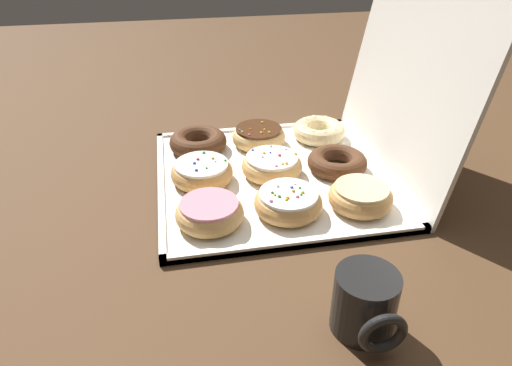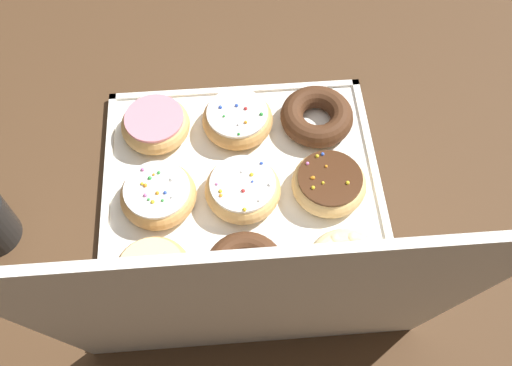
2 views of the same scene
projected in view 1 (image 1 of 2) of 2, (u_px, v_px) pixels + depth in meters
name	position (u px, v px, depth m)	size (l,w,h in m)	color
ground_plane	(272.00, 179.00, 0.92)	(3.00, 3.00, 0.00)	#4C331E
donut_box	(272.00, 177.00, 0.92)	(0.44, 0.44, 0.01)	white
box_lid_open	(414.00, 59.00, 0.84)	(0.44, 0.46, 0.01)	white
chocolate_cake_ring_donut_0	(198.00, 142.00, 0.99)	(0.12, 0.12, 0.04)	#472816
sprinkle_donut_1	(202.00, 172.00, 0.88)	(0.12, 0.12, 0.04)	tan
pink_frosted_donut_2	(210.00, 212.00, 0.77)	(0.12, 0.12, 0.04)	tan
sprinkle_donut_3	(259.00, 136.00, 1.02)	(0.12, 0.12, 0.04)	#E5B770
sprinkle_donut_4	(273.00, 165.00, 0.90)	(0.12, 0.12, 0.04)	tan
sprinkle_donut_5	(286.00, 202.00, 0.79)	(0.12, 0.12, 0.04)	tan
cruller_donut_6	(319.00, 130.00, 1.04)	(0.12, 0.12, 0.04)	beige
chocolate_cake_ring_donut_7	(337.00, 162.00, 0.92)	(0.12, 0.12, 0.04)	#472816
glazed_ring_donut_8	(361.00, 196.00, 0.81)	(0.11, 0.11, 0.04)	tan
coffee_mug	(366.00, 303.00, 0.57)	(0.10, 0.08, 0.09)	black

